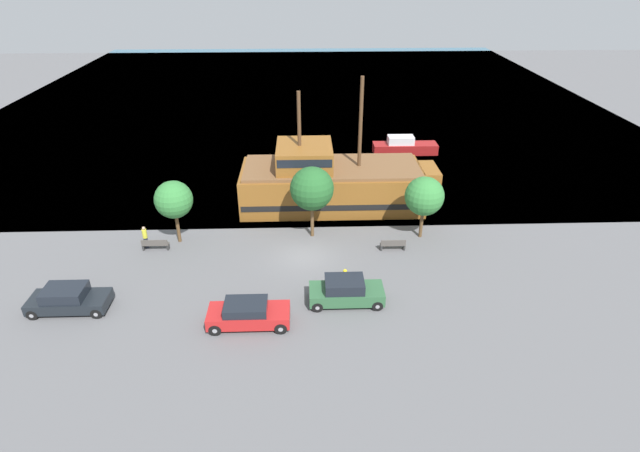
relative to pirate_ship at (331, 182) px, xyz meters
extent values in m
plane|color=#5B5B5E|center=(-2.20, -7.94, -1.95)|extent=(160.00, 160.00, 0.00)
plane|color=#38667F|center=(-2.20, 36.06, -1.95)|extent=(80.00, 80.00, 0.00)
cube|color=brown|center=(0.07, 0.00, -0.40)|extent=(14.34, 5.82, 3.09)
cube|color=black|center=(0.07, 0.00, -0.87)|extent=(14.05, 5.90, 0.45)
cube|color=brown|center=(7.84, 0.00, 0.06)|extent=(1.40, 3.20, 2.17)
cube|color=brown|center=(0.07, 0.00, 1.27)|extent=(13.76, 5.36, 0.25)
cube|color=brown|center=(-2.08, 0.00, 2.26)|extent=(4.30, 4.66, 1.73)
cube|color=black|center=(-2.08, 0.00, 2.52)|extent=(4.09, 4.72, 0.62)
cylinder|color=#4C331E|center=(2.22, 0.00, 4.85)|extent=(0.28, 0.28, 6.92)
cylinder|color=#4C331E|center=(-2.44, 0.00, 4.34)|extent=(0.28, 0.28, 5.89)
cube|color=maroon|center=(8.24, 11.62, -1.45)|extent=(6.51, 1.81, 1.01)
cube|color=silver|center=(7.76, 11.62, -0.55)|extent=(2.60, 1.41, 0.79)
cube|color=black|center=(8.54, 11.62, -0.55)|extent=(0.12, 1.26, 0.63)
cube|color=#2D5B38|center=(0.24, -13.15, -1.35)|extent=(4.34, 1.80, 0.73)
cube|color=black|center=(0.11, -13.15, -0.66)|extent=(2.26, 1.62, 0.64)
cylinder|color=black|center=(1.96, -13.96, -1.63)|extent=(0.64, 0.22, 0.64)
cylinder|color=gray|center=(1.96, -13.96, -1.63)|extent=(0.24, 0.25, 0.24)
cylinder|color=black|center=(1.96, -12.34, -1.63)|extent=(0.64, 0.22, 0.64)
cylinder|color=gray|center=(1.96, -12.34, -1.63)|extent=(0.24, 0.25, 0.24)
cylinder|color=black|center=(-1.49, -13.96, -1.63)|extent=(0.64, 0.22, 0.64)
cylinder|color=gray|center=(-1.49, -13.96, -1.63)|extent=(0.24, 0.25, 0.24)
cylinder|color=black|center=(-1.49, -12.34, -1.63)|extent=(0.64, 0.22, 0.64)
cylinder|color=gray|center=(-1.49, -12.34, -1.63)|extent=(0.24, 0.25, 0.24)
cube|color=black|center=(-15.69, -13.28, -1.40)|extent=(4.43, 1.86, 0.62)
cube|color=black|center=(-15.83, -13.28, -0.78)|extent=(2.30, 1.67, 0.63)
cylinder|color=black|center=(-13.92, -14.11, -1.64)|extent=(0.63, 0.22, 0.63)
cylinder|color=gray|center=(-13.92, -14.11, -1.64)|extent=(0.24, 0.25, 0.24)
cylinder|color=black|center=(-13.92, -12.44, -1.64)|extent=(0.63, 0.22, 0.63)
cylinder|color=gray|center=(-13.92, -12.44, -1.64)|extent=(0.24, 0.25, 0.24)
cylinder|color=black|center=(-17.47, -14.11, -1.64)|extent=(0.63, 0.22, 0.63)
cylinder|color=gray|center=(-17.47, -14.11, -1.64)|extent=(0.24, 0.25, 0.24)
cylinder|color=black|center=(-17.47, -12.44, -1.64)|extent=(0.63, 0.22, 0.63)
cylinder|color=gray|center=(-17.47, -12.44, -1.64)|extent=(0.24, 0.25, 0.24)
cube|color=#B21E1E|center=(-5.28, -14.96, -1.34)|extent=(4.49, 1.81, 0.70)
cube|color=black|center=(-5.41, -14.96, -0.74)|extent=(2.33, 1.63, 0.51)
cylinder|color=black|center=(-3.52, -15.77, -1.61)|extent=(0.69, 0.22, 0.69)
cylinder|color=gray|center=(-3.52, -15.77, -1.61)|extent=(0.26, 0.25, 0.26)
cylinder|color=black|center=(-3.52, -14.14, -1.61)|extent=(0.69, 0.22, 0.69)
cylinder|color=gray|center=(-3.52, -14.14, -1.61)|extent=(0.26, 0.25, 0.26)
cylinder|color=black|center=(-7.04, -15.77, -1.61)|extent=(0.69, 0.22, 0.69)
cylinder|color=gray|center=(-7.04, -15.77, -1.61)|extent=(0.26, 0.25, 0.26)
cylinder|color=black|center=(-7.04, -14.14, -1.61)|extent=(0.69, 0.22, 0.69)
cylinder|color=gray|center=(-7.04, -14.14, -1.61)|extent=(0.26, 0.25, 0.26)
cylinder|color=yellow|center=(0.34, -10.83, -1.67)|extent=(0.22, 0.22, 0.56)
sphere|color=yellow|center=(0.34, -10.83, -1.31)|extent=(0.25, 0.25, 0.25)
cylinder|color=yellow|center=(0.18, -10.83, -1.64)|extent=(0.10, 0.09, 0.09)
cylinder|color=yellow|center=(0.50, -10.83, -1.64)|extent=(0.10, 0.09, 0.09)
cube|color=#4C4742|center=(3.92, -7.32, -1.53)|extent=(1.72, 0.45, 0.05)
cube|color=#4C4742|center=(3.92, -7.52, -1.30)|extent=(1.72, 0.06, 0.40)
cube|color=#2D2D2D|center=(3.12, -7.32, -1.75)|extent=(0.12, 0.36, 0.40)
cube|color=#2D2D2D|center=(4.72, -7.32, -1.75)|extent=(0.12, 0.36, 0.40)
cube|color=#4C4742|center=(-12.47, -6.75, -1.53)|extent=(1.80, 0.45, 0.05)
cube|color=#4C4742|center=(-12.47, -6.94, -1.30)|extent=(1.80, 0.06, 0.40)
cube|color=#2D2D2D|center=(-13.31, -6.75, -1.75)|extent=(0.12, 0.36, 0.40)
cube|color=#2D2D2D|center=(-11.63, -6.75, -1.75)|extent=(0.12, 0.36, 0.40)
cylinder|color=#232838|center=(-13.18, -6.50, -1.54)|extent=(0.27, 0.27, 0.82)
cylinder|color=gold|center=(-13.18, -6.50, -0.82)|extent=(0.32, 0.32, 0.63)
sphere|color=tan|center=(-13.18, -6.50, -0.39)|extent=(0.22, 0.22, 0.22)
cylinder|color=brown|center=(-11.07, -5.68, -0.85)|extent=(0.24, 0.24, 2.20)
sphere|color=#337A38|center=(-11.07, -5.68, 1.35)|extent=(2.61, 2.61, 2.61)
cylinder|color=brown|center=(-1.60, -5.19, -0.72)|extent=(0.24, 0.24, 2.46)
sphere|color=#235B28|center=(-1.60, -5.19, 1.81)|extent=(3.07, 3.07, 3.07)
cylinder|color=brown|center=(6.22, -5.58, -0.91)|extent=(0.24, 0.24, 2.07)
sphere|color=#337A38|center=(6.22, -5.58, 1.29)|extent=(2.75, 2.75, 2.75)
camera|label=1|loc=(-2.11, -36.71, 16.13)|focal=28.00mm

